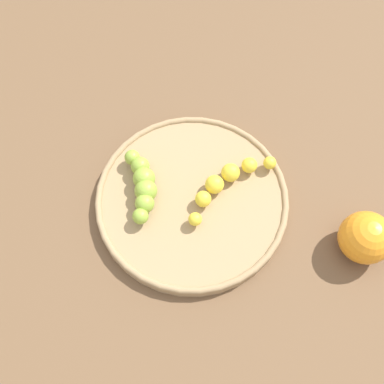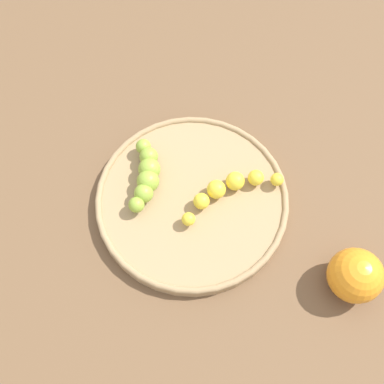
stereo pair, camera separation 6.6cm
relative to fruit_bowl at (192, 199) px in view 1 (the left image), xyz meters
name	(u,v)px [view 1 (the left image)]	position (x,y,z in m)	size (l,w,h in m)	color
ground_plane	(192,203)	(0.00, 0.00, -0.01)	(2.40, 2.40, 0.00)	brown
fruit_bowl	(192,199)	(0.00, 0.00, 0.00)	(0.29, 0.29, 0.02)	#A08259
banana_green	(142,185)	(-0.07, -0.03, 0.02)	(0.09, 0.10, 0.03)	#8CAD38
banana_yellow	(226,182)	(0.03, 0.04, 0.02)	(0.08, 0.16, 0.03)	yellow
orange_fruit	(365,238)	(0.25, 0.06, 0.03)	(0.08, 0.08, 0.08)	orange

